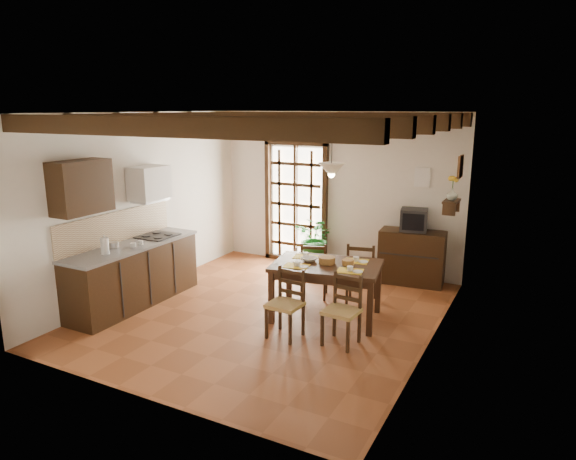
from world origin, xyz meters
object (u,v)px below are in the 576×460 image
Objects in this scene: pendant_lamp at (331,169)px; chair_near_left at (285,316)px; dining_table at (327,271)px; chair_far_left at (314,280)px; potted_plant at (316,239)px; chair_near_right at (341,323)px; sideboard at (412,257)px; kitchen_counter at (134,273)px; chair_far_right at (361,283)px; crt_tv at (414,220)px.

chair_near_left is at bearing -103.85° from pendant_lamp.
chair_far_left is at bearing 115.91° from dining_table.
chair_far_left is at bearing -66.73° from potted_plant.
pendant_lamp is at bearing 127.48° from chair_near_right.
chair_near_left is at bearing -113.12° from sideboard.
kitchen_counter is 2.66× the size of pendant_lamp.
chair_near_right is 2.67m from sideboard.
chair_far_right is at bearing 72.09° from pendant_lamp.
chair_far_right is 1.50m from crt_tv.
sideboard is 0.64m from crt_tv.
chair_far_left is 0.72m from chair_far_right.
crt_tv is (3.42, 2.82, 0.61)m from kitchen_counter.
dining_table is (2.74, 0.83, 0.21)m from kitchen_counter.
chair_near_left reaches higher than dining_table.
sideboard is at bearing 79.59° from crt_tv.
chair_far_right is at bearing -121.29° from crt_tv.
potted_plant is at bearing 109.99° from chair_near_left.
chair_near_left is 1.04× the size of pendant_lamp.
dining_table is at bearing 16.88° from kitchen_counter.
dining_table is 1.81× the size of chair_near_left.
chair_near_right is 1.04× the size of pendant_lamp.
chair_far_right is at bearing 63.92° from dining_table.
kitchen_counter is at bearing -121.45° from potted_plant.
crt_tv reaches higher than chair_far_right.
potted_plant is (1.70, 2.78, 0.10)m from kitchen_counter.
kitchen_counter is at bearing -172.37° from chair_near_right.
kitchen_counter is at bearing 16.38° from chair_far_right.
chair_near_left is 0.84× the size of sideboard.
potted_plant reaches higher than sideboard.
pendant_lamp is at bearing -120.21° from crt_tv.
chair_near_right is (0.71, 0.13, -0.00)m from chair_near_left.
chair_far_right is at bearing 172.12° from chair_far_left.
dining_table is at bearing 61.85° from chair_far_right.
kitchen_counter reaches higher than chair_far_right.
pendant_lamp is at bearing 112.62° from chair_far_left.
kitchen_counter is 2.53m from chair_near_left.
pendant_lamp is at bearing 79.69° from dining_table.
dining_table is 0.93m from chair_near_right.
kitchen_counter reaches higher than chair_near_left.
dining_table is 3.31× the size of crt_tv.
chair_far_left is at bearing 130.75° from pendant_lamp.
kitchen_counter reaches higher than sideboard.
chair_near_left is (-0.22, -0.80, -0.41)m from dining_table.
crt_tv reaches higher than dining_table.
dining_table is 0.76× the size of potted_plant.
pendant_lamp is (0.22, 0.90, 1.80)m from chair_near_left.
chair_near_left is 2.02m from pendant_lamp.
potted_plant is at bearing 125.07° from chair_near_right.
pendant_lamp reaches higher than kitchen_counter.
chair_near_right is (3.23, 0.17, -0.20)m from kitchen_counter.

